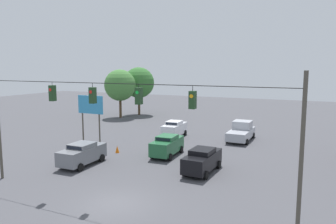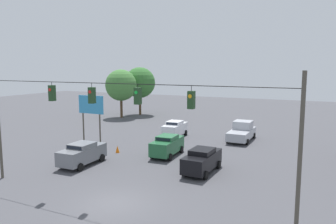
{
  "view_description": "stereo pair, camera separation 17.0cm",
  "coord_description": "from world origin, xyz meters",
  "px_view_note": "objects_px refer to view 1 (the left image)",
  "views": [
    {
      "loc": [
        -10.88,
        15.51,
        8.11
      ],
      "look_at": [
        1.11,
        -9.55,
        4.28
      ],
      "focal_mm": 35.0,
      "sensor_mm": 36.0,
      "label": 1
    },
    {
      "loc": [
        -11.04,
        15.44,
        8.11
      ],
      "look_at": [
        1.11,
        -9.55,
        4.28
      ],
      "focal_mm": 35.0,
      "sensor_mm": 36.0,
      "label": 2
    }
  ],
  "objects_px": {
    "traffic_cone_nearest": "(79,164)",
    "pickup_truck_silver_oncoming_deep": "(241,132)",
    "sedan_white_withflow_far": "(174,129)",
    "traffic_cone_third": "(117,149)",
    "sedan_grey_parked_shoulder": "(82,154)",
    "traffic_cone_second": "(101,156)",
    "overhead_signal_span": "(115,120)",
    "sedan_green_withflow_mid": "(167,145)",
    "roadside_billboard": "(91,109)",
    "tree_horizon_right": "(120,85)",
    "tree_horizon_left": "(139,83)",
    "sedan_black_crossing_near": "(202,160)"
  },
  "relations": [
    {
      "from": "sedan_white_withflow_far",
      "to": "tree_horizon_right",
      "type": "xyz_separation_m",
      "value": [
        14.01,
        -9.81,
        4.23
      ]
    },
    {
      "from": "traffic_cone_nearest",
      "to": "roadside_billboard",
      "type": "relative_size",
      "value": 0.13
    },
    {
      "from": "sedan_grey_parked_shoulder",
      "to": "tree_horizon_right",
      "type": "distance_m",
      "value": 26.21
    },
    {
      "from": "traffic_cone_third",
      "to": "roadside_billboard",
      "type": "height_order",
      "value": "roadside_billboard"
    },
    {
      "from": "sedan_green_withflow_mid",
      "to": "sedan_white_withflow_far",
      "type": "bearing_deg",
      "value": -70.11
    },
    {
      "from": "traffic_cone_nearest",
      "to": "traffic_cone_third",
      "type": "relative_size",
      "value": 1.0
    },
    {
      "from": "traffic_cone_nearest",
      "to": "pickup_truck_silver_oncoming_deep",
      "type": "bearing_deg",
      "value": -121.25
    },
    {
      "from": "sedan_white_withflow_far",
      "to": "tree_horizon_right",
      "type": "height_order",
      "value": "tree_horizon_right"
    },
    {
      "from": "traffic_cone_nearest",
      "to": "sedan_grey_parked_shoulder",
      "type": "bearing_deg",
      "value": -73.51
    },
    {
      "from": "sedan_white_withflow_far",
      "to": "traffic_cone_second",
      "type": "bearing_deg",
      "value": 80.4
    },
    {
      "from": "traffic_cone_nearest",
      "to": "traffic_cone_third",
      "type": "xyz_separation_m",
      "value": [
        -0.15,
        -5.29,
        0.0
      ]
    },
    {
      "from": "traffic_cone_second",
      "to": "traffic_cone_third",
      "type": "xyz_separation_m",
      "value": [
        0.07,
        -2.59,
        0.0
      ]
    },
    {
      "from": "traffic_cone_nearest",
      "to": "tree_horizon_left",
      "type": "relative_size",
      "value": 0.09
    },
    {
      "from": "sedan_white_withflow_far",
      "to": "traffic_cone_nearest",
      "type": "height_order",
      "value": "sedan_white_withflow_far"
    },
    {
      "from": "tree_horizon_left",
      "to": "tree_horizon_right",
      "type": "xyz_separation_m",
      "value": [
        1.06,
        4.09,
        -0.25
      ]
    },
    {
      "from": "tree_horizon_left",
      "to": "tree_horizon_right",
      "type": "distance_m",
      "value": 4.23
    },
    {
      "from": "traffic_cone_nearest",
      "to": "tree_horizon_left",
      "type": "distance_m",
      "value": 30.39
    },
    {
      "from": "sedan_green_withflow_mid",
      "to": "roadside_billboard",
      "type": "distance_m",
      "value": 10.08
    },
    {
      "from": "traffic_cone_third",
      "to": "traffic_cone_second",
      "type": "bearing_deg",
      "value": 91.49
    },
    {
      "from": "sedan_white_withflow_far",
      "to": "roadside_billboard",
      "type": "relative_size",
      "value": 0.83
    },
    {
      "from": "pickup_truck_silver_oncoming_deep",
      "to": "traffic_cone_nearest",
      "type": "relative_size",
      "value": 7.98
    },
    {
      "from": "sedan_white_withflow_far",
      "to": "tree_horizon_left",
      "type": "distance_m",
      "value": 19.51
    },
    {
      "from": "sedan_white_withflow_far",
      "to": "sedan_black_crossing_near",
      "type": "distance_m",
      "value": 12.98
    },
    {
      "from": "tree_horizon_left",
      "to": "traffic_cone_third",
      "type": "bearing_deg",
      "value": 115.82
    },
    {
      "from": "tree_horizon_right",
      "to": "traffic_cone_third",
      "type": "bearing_deg",
      "value": 122.94
    },
    {
      "from": "sedan_green_withflow_mid",
      "to": "roadside_billboard",
      "type": "bearing_deg",
      "value": -6.94
    },
    {
      "from": "overhead_signal_span",
      "to": "sedan_green_withflow_mid",
      "type": "distance_m",
      "value": 11.69
    },
    {
      "from": "roadside_billboard",
      "to": "traffic_cone_third",
      "type": "bearing_deg",
      "value": 154.86
    },
    {
      "from": "sedan_black_crossing_near",
      "to": "tree_horizon_right",
      "type": "bearing_deg",
      "value": -43.98
    },
    {
      "from": "sedan_black_crossing_near",
      "to": "tree_horizon_left",
      "type": "height_order",
      "value": "tree_horizon_left"
    },
    {
      "from": "sedan_white_withflow_far",
      "to": "traffic_cone_third",
      "type": "distance_m",
      "value": 8.99
    },
    {
      "from": "pickup_truck_silver_oncoming_deep",
      "to": "tree_horizon_right",
      "type": "xyz_separation_m",
      "value": [
        21.43,
        -8.09,
        4.24
      ]
    },
    {
      "from": "sedan_white_withflow_far",
      "to": "traffic_cone_second",
      "type": "height_order",
      "value": "sedan_white_withflow_far"
    },
    {
      "from": "roadside_billboard",
      "to": "tree_horizon_right",
      "type": "distance_m",
      "value": 17.81
    },
    {
      "from": "sedan_white_withflow_far",
      "to": "traffic_cone_third",
      "type": "relative_size",
      "value": 6.15
    },
    {
      "from": "sedan_black_crossing_near",
      "to": "tree_horizon_right",
      "type": "xyz_separation_m",
      "value": [
        21.29,
        -20.54,
        4.25
      ]
    },
    {
      "from": "pickup_truck_silver_oncoming_deep",
      "to": "sedan_green_withflow_mid",
      "type": "bearing_deg",
      "value": 63.45
    },
    {
      "from": "traffic_cone_nearest",
      "to": "traffic_cone_second",
      "type": "bearing_deg",
      "value": -94.55
    },
    {
      "from": "overhead_signal_span",
      "to": "traffic_cone_nearest",
      "type": "xyz_separation_m",
      "value": [
        6.71,
        -4.39,
        -4.72
      ]
    },
    {
      "from": "pickup_truck_silver_oncoming_deep",
      "to": "sedan_green_withflow_mid",
      "type": "height_order",
      "value": "pickup_truck_silver_oncoming_deep"
    },
    {
      "from": "tree_horizon_left",
      "to": "pickup_truck_silver_oncoming_deep",
      "type": "bearing_deg",
      "value": 149.11
    },
    {
      "from": "traffic_cone_nearest",
      "to": "traffic_cone_second",
      "type": "relative_size",
      "value": 1.0
    },
    {
      "from": "pickup_truck_silver_oncoming_deep",
      "to": "sedan_black_crossing_near",
      "type": "bearing_deg",
      "value": 89.35
    },
    {
      "from": "roadside_billboard",
      "to": "overhead_signal_span",
      "type": "bearing_deg",
      "value": 133.72
    },
    {
      "from": "overhead_signal_span",
      "to": "traffic_cone_third",
      "type": "xyz_separation_m",
      "value": [
        6.56,
        -9.68,
        -4.72
      ]
    },
    {
      "from": "tree_horizon_right",
      "to": "sedan_white_withflow_far",
      "type": "bearing_deg",
      "value": 145.0
    },
    {
      "from": "sedan_white_withflow_far",
      "to": "roadside_billboard",
      "type": "height_order",
      "value": "roadside_billboard"
    },
    {
      "from": "overhead_signal_span",
      "to": "sedan_white_withflow_far",
      "type": "relative_size",
      "value": 4.83
    },
    {
      "from": "sedan_grey_parked_shoulder",
      "to": "traffic_cone_third",
      "type": "xyz_separation_m",
      "value": [
        -0.37,
        -4.53,
        -0.63
      ]
    },
    {
      "from": "overhead_signal_span",
      "to": "sedan_black_crossing_near",
      "type": "height_order",
      "value": "overhead_signal_span"
    }
  ]
}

